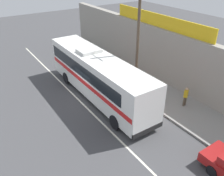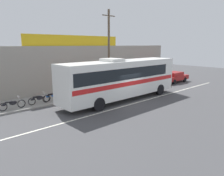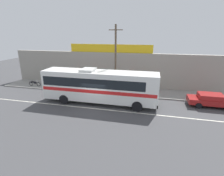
# 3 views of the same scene
# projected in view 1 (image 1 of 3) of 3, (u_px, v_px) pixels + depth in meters

# --- Properties ---
(ground_plane) EXTENTS (70.00, 70.00, 0.00)m
(ground_plane) POSITION_uv_depth(u_px,v_px,m) (89.00, 98.00, 19.50)
(ground_plane) COLOR #444447
(sidewalk_slab) EXTENTS (30.00, 3.60, 0.14)m
(sidewalk_slab) POSITION_uv_depth(u_px,v_px,m) (138.00, 81.00, 21.98)
(sidewalk_slab) COLOR gray
(sidewalk_slab) RESTS_ON ground_plane
(storefront_facade) EXTENTS (30.00, 0.70, 4.80)m
(storefront_facade) POSITION_uv_depth(u_px,v_px,m) (157.00, 53.00, 21.88)
(storefront_facade) COLOR gray
(storefront_facade) RESTS_ON ground_plane
(storefront_billboard) EXTENTS (11.57, 0.12, 1.10)m
(storefront_billboard) POSITION_uv_depth(u_px,v_px,m) (159.00, 20.00, 20.58)
(storefront_billboard) COLOR gold
(storefront_billboard) RESTS_ON storefront_facade
(road_center_stripe) EXTENTS (30.00, 0.14, 0.01)m
(road_center_stripe) POSITION_uv_depth(u_px,v_px,m) (80.00, 101.00, 19.12)
(road_center_stripe) COLOR silver
(road_center_stripe) RESTS_ON ground_plane
(intercity_bus) EXTENTS (12.36, 2.63, 3.78)m
(intercity_bus) POSITION_uv_depth(u_px,v_px,m) (97.00, 74.00, 18.78)
(intercity_bus) COLOR white
(intercity_bus) RESTS_ON ground_plane
(utility_pole) EXTENTS (1.60, 0.22, 8.17)m
(utility_pole) POSITION_uv_depth(u_px,v_px,m) (138.00, 43.00, 18.25)
(utility_pole) COLOR brown
(utility_pole) RESTS_ON sidewalk_slab
(motorcycle_orange) EXTENTS (1.87, 0.56, 0.94)m
(motorcycle_orange) POSITION_uv_depth(u_px,v_px,m) (101.00, 62.00, 24.75)
(motorcycle_orange) COLOR black
(motorcycle_orange) RESTS_ON sidewalk_slab
(motorcycle_blue) EXTENTS (1.85, 0.56, 0.94)m
(motorcycle_blue) POSITION_uv_depth(u_px,v_px,m) (77.00, 46.00, 28.92)
(motorcycle_blue) COLOR black
(motorcycle_blue) RESTS_ON sidewalk_slab
(motorcycle_red) EXTENTS (1.96, 0.56, 0.94)m
(motorcycle_red) POSITION_uv_depth(u_px,v_px,m) (84.00, 52.00, 27.20)
(motorcycle_red) COLOR black
(motorcycle_red) RESTS_ON sidewalk_slab
(motorcycle_purple) EXTENTS (1.84, 0.56, 0.94)m
(motorcycle_purple) POSITION_uv_depth(u_px,v_px,m) (94.00, 58.00, 25.70)
(motorcycle_purple) COLOR black
(motorcycle_purple) RESTS_ON sidewalk_slab
(pedestrian_far_right) EXTENTS (0.30, 0.48, 1.59)m
(pedestrian_far_right) POSITION_uv_depth(u_px,v_px,m) (186.00, 95.00, 17.87)
(pedestrian_far_right) COLOR brown
(pedestrian_far_right) RESTS_ON sidewalk_slab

